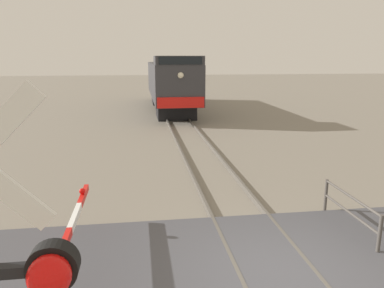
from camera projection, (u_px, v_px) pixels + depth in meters
name	position (u px, v px, depth m)	size (l,w,h in m)	color
ground_plane	(278.00, 281.00, 6.91)	(160.00, 160.00, 0.00)	gray
rail_track_left	(241.00, 281.00, 6.79)	(0.08, 80.00, 0.15)	#59544C
rail_track_right	(315.00, 275.00, 6.99)	(0.08, 80.00, 0.15)	#59544C
road_surface	(279.00, 278.00, 6.89)	(36.00, 5.29, 0.14)	#47474C
locomotive	(170.00, 82.00, 28.79)	(2.95, 14.84, 4.09)	black
guard_railing	(350.00, 209.00, 8.66)	(0.08, 2.33, 0.95)	#4C4742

